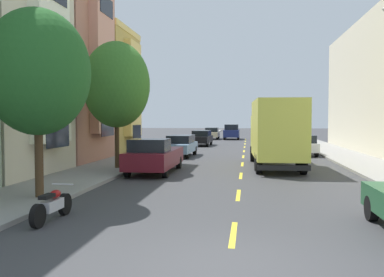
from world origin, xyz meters
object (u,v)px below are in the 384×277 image
Objects in this scene: parked_wagon_red at (279,133)px; street_tree_second at (116,85)px; parked_wagon_champagne at (212,133)px; parked_motorcycle at (52,205)px; parked_wagon_white at (302,144)px; parked_wagon_sky at (180,145)px; street_tree_nearest at (37,72)px; parked_wagon_black at (201,137)px; delivery_box_truck at (276,131)px; moving_navy_sedan at (232,132)px; parked_pickup_burgundy at (154,156)px; parked_sedan_silver at (294,140)px.

street_tree_second is at bearing -107.39° from parked_wagon_red.
parked_wagon_champagne reaches higher than parked_motorcycle.
parked_wagon_sky is at bearing -165.70° from parked_wagon_white.
parked_wagon_black is (2.10, 28.63, -3.37)m from street_tree_nearest.
parked_wagon_champagne is at bearing 87.25° from street_tree_nearest.
parked_wagon_black is 1.01× the size of parked_wagon_champagne.
delivery_box_truck is 8.97m from parked_wagon_sky.
moving_navy_sedan is at bearing 86.18° from parked_motorcycle.
parked_wagon_sky and parked_wagon_champagne have the same top height.
parked_wagon_black is 31.10m from parked_motorcycle.
parked_pickup_burgundy is at bearing -89.91° from parked_wagon_black.
moving_navy_sedan reaches higher than parked_motorcycle.
parked_wagon_black is 13.32m from moving_navy_sedan.
parked_motorcycle is at bearing -90.83° from parked_wagon_black.
parked_wagon_sky is (-0.19, 9.21, -0.02)m from parked_pickup_burgundy.
street_tree_nearest is 8.39m from parked_pickup_burgundy.
street_tree_second is 34.06m from moving_navy_sedan.
moving_navy_sedan is (2.59, -0.16, 0.18)m from parked_wagon_champagne.
parked_pickup_burgundy is 1.12× the size of parked_wagon_white.
parked_wagon_white is 2.30× the size of parked_motorcycle.
parked_wagon_champagne is 0.99× the size of parked_wagon_red.
moving_navy_sedan is at bearing 112.12° from parked_sedan_silver.
parked_pickup_burgundy is 1.12× the size of parked_wagon_red.
street_tree_nearest is 1.29× the size of parked_wagon_white.
parked_wagon_red is 0.99× the size of moving_navy_sedan.
parked_sedan_silver is at bearing 65.25° from parked_pickup_burgundy.
parked_pickup_burgundy is at bearing 73.89° from street_tree_nearest.
parked_pickup_burgundy reaches higher than parked_wagon_black.
parked_wagon_sky is (-6.27, 6.30, -1.23)m from delivery_box_truck.
moving_navy_sedan is at bearing -175.96° from parked_wagon_red.
parked_pickup_burgundy is at bearing -154.40° from delivery_box_truck.
parked_wagon_white is 7.49m from parked_sedan_silver.
parked_wagon_red is at bearing 76.23° from parked_pickup_burgundy.
delivery_box_truck reaches higher than parked_wagon_sky.
parked_motorcycle is (-9.21, -28.78, -0.34)m from parked_sedan_silver.
street_tree_second reaches higher than parked_wagon_sky.
parked_motorcycle is (-0.45, -31.09, -0.39)m from parked_wagon_black.
street_tree_second is at bearing -165.16° from delivery_box_truck.
parked_wagon_champagne is 2.60m from moving_navy_sedan.
street_tree_second is at bearing -134.88° from parked_wagon_white.
parked_wagon_red is (8.71, 25.53, 0.00)m from parked_wagon_sky.
parked_wagon_red reaches higher than parked_sedan_silver.
street_tree_nearest is 17.06m from parked_wagon_sky.
parked_wagon_white is at bearing 74.01° from delivery_box_truck.
moving_navy_sedan is (2.50, 13.08, 0.18)m from parked_wagon_black.
parked_wagon_red is at bearing 90.74° from parked_sedan_silver.
parked_pickup_burgundy is 9.88m from parked_motorcycle.
parked_wagon_sky is at bearing -96.04° from moving_navy_sedan.
street_tree_nearest is 42.08m from moving_navy_sedan.
street_tree_second is 9.42m from parked_wagon_sky.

